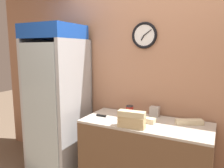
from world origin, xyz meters
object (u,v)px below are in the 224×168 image
object	(u,v)px
sandwich_stack_bottom	(131,125)
sandwich_flat_right	(189,122)
condiment_jar	(130,110)
napkin_dispenser	(155,112)
beverage_cooler	(60,93)
sandwich_flat_left	(144,120)
sandwich_stack_middle	(132,119)
sandwich_stack_top	(132,114)
chefs_knife	(105,116)

from	to	relation	value
sandwich_stack_bottom	sandwich_flat_right	bearing A→B (deg)	36.42
condiment_jar	sandwich_flat_right	bearing A→B (deg)	-4.22
napkin_dispenser	sandwich_stack_bottom	bearing A→B (deg)	-101.99
beverage_cooler	sandwich_flat_left	size ratio (longest dim) A/B	7.85
napkin_dispenser	sandwich_stack_middle	bearing A→B (deg)	-101.99
beverage_cooler	sandwich_stack_middle	distance (m)	1.19
sandwich_stack_bottom	sandwich_stack_top	xyz separation A→B (m)	(0.00, 0.00, 0.12)
sandwich_flat_left	condiment_jar	bearing A→B (deg)	142.12
sandwich_stack_bottom	sandwich_flat_left	distance (m)	0.24
sandwich_stack_top	condiment_jar	world-z (taller)	sandwich_stack_top
beverage_cooler	napkin_dispenser	size ratio (longest dim) A/B	16.48
sandwich_stack_top	chefs_knife	world-z (taller)	sandwich_stack_top
sandwich_stack_bottom	sandwich_flat_right	size ratio (longest dim) A/B	0.96
beverage_cooler	chefs_knife	bearing A→B (deg)	-5.52
sandwich_flat_right	napkin_dispenser	size ratio (longest dim) A/B	2.49
sandwich_stack_top	chefs_knife	bearing A→B (deg)	155.99
sandwich_stack_bottom	sandwich_flat_right	distance (m)	0.65
beverage_cooler	napkin_dispenser	distance (m)	1.29
sandwich_stack_middle	sandwich_flat_left	xyz separation A→B (m)	(0.06, 0.23, -0.06)
condiment_jar	beverage_cooler	bearing A→B (deg)	-169.35
sandwich_flat_right	sandwich_stack_top	bearing A→B (deg)	-143.58
beverage_cooler	sandwich_stack_bottom	xyz separation A→B (m)	(1.16, -0.26, -0.18)
sandwich_flat_right	napkin_dispenser	xyz separation A→B (m)	(-0.42, 0.11, 0.03)
sandwich_stack_bottom	napkin_dispenser	world-z (taller)	napkin_dispenser
sandwich_flat_left	sandwich_flat_right	bearing A→B (deg)	18.04
sandwich_stack_middle	beverage_cooler	bearing A→B (deg)	167.46
sandwich_stack_top	napkin_dispenser	distance (m)	0.51
chefs_knife	sandwich_stack_top	bearing A→B (deg)	-24.01
sandwich_stack_bottom	sandwich_flat_left	xyz separation A→B (m)	(0.06, 0.23, -0.00)
condiment_jar	napkin_dispenser	xyz separation A→B (m)	(0.31, 0.05, 0.01)
sandwich_stack_middle	condiment_jar	distance (m)	0.48
beverage_cooler	condiment_jar	xyz separation A→B (m)	(0.95, 0.18, -0.15)
sandwich_stack_middle	sandwich_flat_left	world-z (taller)	sandwich_stack_middle
sandwich_stack_bottom	napkin_dispenser	bearing A→B (deg)	78.01
sandwich_stack_middle	condiment_jar	xyz separation A→B (m)	(-0.20, 0.44, -0.03)
beverage_cooler	sandwich_stack_bottom	bearing A→B (deg)	-12.54
condiment_jar	sandwich_stack_top	bearing A→B (deg)	-65.18
chefs_knife	napkin_dispenser	world-z (taller)	napkin_dispenser
sandwich_stack_bottom	beverage_cooler	bearing A→B (deg)	167.46
sandwich_stack_bottom	chefs_knife	xyz separation A→B (m)	(-0.42, 0.19, -0.02)
sandwich_stack_bottom	chefs_knife	world-z (taller)	sandwich_stack_bottom
sandwich_stack_middle	sandwich_stack_top	size ratio (longest dim) A/B	0.98
sandwich_stack_top	sandwich_flat_left	xyz separation A→B (m)	(0.06, 0.23, -0.12)
beverage_cooler	sandwich_stack_top	bearing A→B (deg)	-12.54
sandwich_flat_right	chefs_knife	world-z (taller)	sandwich_flat_right
beverage_cooler	sandwich_stack_top	size ratio (longest dim) A/B	6.88
sandwich_flat_left	napkin_dispenser	world-z (taller)	napkin_dispenser
sandwich_stack_middle	condiment_jar	bearing A→B (deg)	114.82
sandwich_flat_right	sandwich_stack_middle	bearing A→B (deg)	-143.58
sandwich_stack_middle	napkin_dispenser	bearing A→B (deg)	78.01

